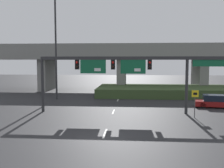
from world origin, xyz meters
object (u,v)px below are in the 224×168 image
(speed_limit_sign, at_px, (195,100))
(parked_sedan_near_right, at_px, (215,102))
(signal_gantry, at_px, (126,66))
(highway_light_pole_near, at_px, (56,45))

(speed_limit_sign, distance_m, parked_sedan_near_right, 6.74)
(signal_gantry, xyz_separation_m, parked_sedan_near_right, (9.68, 3.90, -3.94))
(highway_light_pole_near, height_order, parked_sedan_near_right, highway_light_pole_near)
(signal_gantry, distance_m, speed_limit_sign, 7.10)
(highway_light_pole_near, xyz_separation_m, parked_sedan_near_right, (19.23, -4.88, -6.58))
(signal_gantry, relative_size, parked_sedan_near_right, 4.00)
(speed_limit_sign, height_order, parked_sedan_near_right, speed_limit_sign)
(highway_light_pole_near, relative_size, parked_sedan_near_right, 3.02)
(signal_gantry, distance_m, parked_sedan_near_right, 11.15)
(signal_gantry, height_order, parked_sedan_near_right, signal_gantry)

